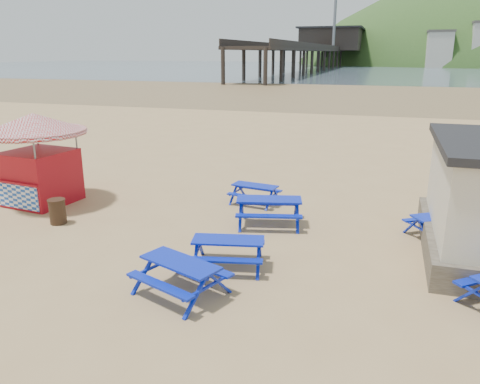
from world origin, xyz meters
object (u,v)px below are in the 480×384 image
(picnic_table_blue_a, at_px, (255,194))
(ice_cream_kiosk, at_px, (36,147))
(litter_bin, at_px, (57,211))
(picnic_table_blue_b, at_px, (269,211))

(picnic_table_blue_a, relative_size, ice_cream_kiosk, 0.45)
(litter_bin, bearing_deg, ice_cream_kiosk, 139.65)
(ice_cream_kiosk, bearing_deg, litter_bin, -33.61)
(picnic_table_blue_b, bearing_deg, litter_bin, -177.03)
(picnic_table_blue_a, xyz_separation_m, picnic_table_blue_b, (1.01, -1.96, 0.08))
(picnic_table_blue_a, distance_m, litter_bin, 6.71)
(picnic_table_blue_b, height_order, ice_cream_kiosk, ice_cream_kiosk)
(picnic_table_blue_b, bearing_deg, ice_cream_kiosk, 167.91)
(picnic_table_blue_b, relative_size, litter_bin, 2.93)
(ice_cream_kiosk, xyz_separation_m, litter_bin, (1.99, -1.69, -1.64))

